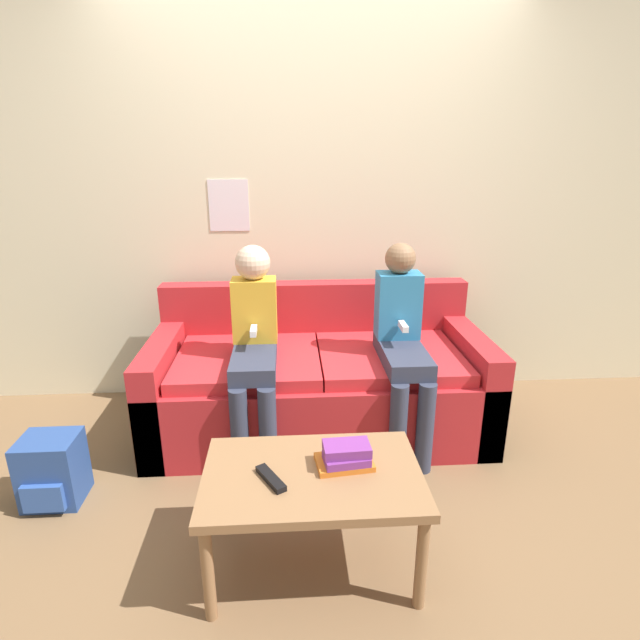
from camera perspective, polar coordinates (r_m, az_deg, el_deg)
ground_plane at (r=2.67m, az=0.64°, el=-17.78°), size 10.00×10.00×0.00m
wall_back at (r=3.26m, az=-0.81°, el=13.63°), size 8.00×0.06×2.60m
couch at (r=3.00m, az=-0.17°, el=-7.07°), size 1.92×0.89×0.81m
coffee_table at (r=2.01m, az=-0.86°, el=-18.24°), size 0.83×0.53×0.43m
person_left at (r=2.68m, az=-7.53°, el=-2.21°), size 0.24×0.60×1.12m
person_right at (r=2.74m, az=9.38°, el=-2.05°), size 0.24×0.60×1.12m
tv_remote at (r=1.93m, az=-5.64°, el=-17.57°), size 0.12×0.17×0.02m
book_stack at (r=1.99m, az=2.96°, el=-15.28°), size 0.23×0.17×0.09m
backpack at (r=2.75m, az=-28.27°, el=-14.90°), size 0.26×0.25×0.33m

